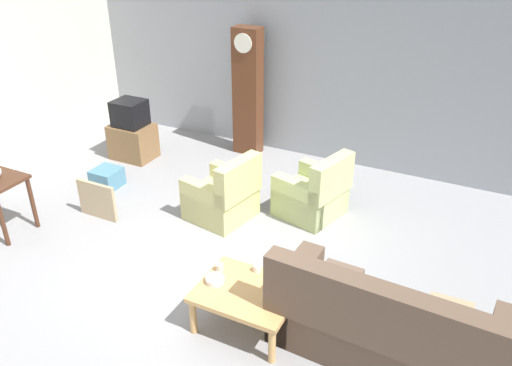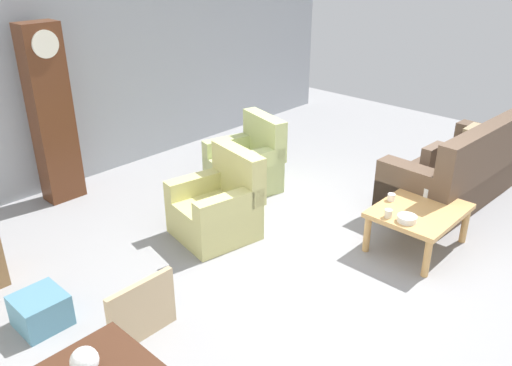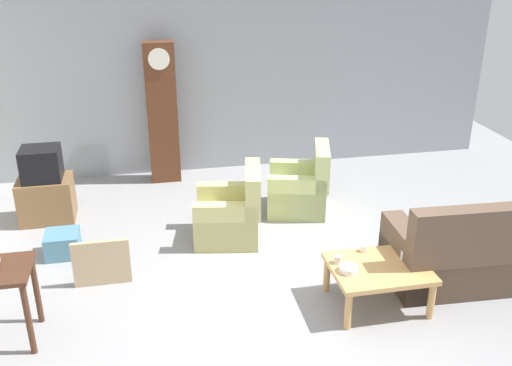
{
  "view_description": "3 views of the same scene",
  "coord_description": "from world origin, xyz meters",
  "views": [
    {
      "loc": [
        2.61,
        -3.98,
        3.71
      ],
      "look_at": [
        0.24,
        0.77,
        0.86
      ],
      "focal_mm": 36.17,
      "sensor_mm": 36.0,
      "label": 1
    },
    {
      "loc": [
        -3.7,
        -2.47,
        2.87
      ],
      "look_at": [
        -0.33,
        0.68,
        0.72
      ],
      "focal_mm": 36.33,
      "sensor_mm": 36.0,
      "label": 2
    },
    {
      "loc": [
        -1.37,
        -5.06,
        3.43
      ],
      "look_at": [
        -0.14,
        1.02,
        0.77
      ],
      "focal_mm": 40.15,
      "sensor_mm": 36.0,
      "label": 3
    }
  ],
  "objects": [
    {
      "name": "framed_picture_leaning",
      "position": [
        -1.94,
        0.39,
        0.26
      ],
      "size": [
        0.6,
        0.05,
        0.52
      ],
      "primitive_type": "cube",
      "color": "tan",
      "rests_on": "ground_plane"
    },
    {
      "name": "cup_cream_tall",
      "position": [
        0.41,
        -0.39,
        0.48
      ],
      "size": [
        0.08,
        0.08,
        0.08
      ],
      "primitive_type": "cylinder",
      "color": "beige",
      "rests_on": "coffee_table_wood"
    },
    {
      "name": "armchair_olive_near",
      "position": [
        -0.43,
        1.14,
        0.31
      ],
      "size": [
        0.92,
        0.89,
        0.92
      ],
      "color": "#CCC67A",
      "rests_on": "ground_plane"
    },
    {
      "name": "bowl_white_stacked",
      "position": [
        0.45,
        -0.56,
        0.47
      ],
      "size": [
        0.19,
        0.19,
        0.06
      ],
      "primitive_type": "cylinder",
      "color": "white",
      "rests_on": "coffee_table_wood"
    },
    {
      "name": "garage_door_wall",
      "position": [
        0.0,
        3.6,
        1.6
      ],
      "size": [
        8.4,
        0.16,
        3.2
      ],
      "primitive_type": "cube",
      "color": "gray",
      "rests_on": "ground_plane"
    },
    {
      "name": "ground_plane",
      "position": [
        0.0,
        0.0,
        0.0
      ],
      "size": [
        10.4,
        10.4,
        0.0
      ],
      "primitive_type": "plane",
      "color": "gray"
    },
    {
      "name": "cup_blue_rimmed",
      "position": [
        1.09,
        -0.45,
        0.49
      ],
      "size": [
        0.09,
        0.09,
        0.1
      ],
      "primitive_type": "cylinder",
      "color": "silver",
      "rests_on": "coffee_table_wood"
    },
    {
      "name": "tv_stand_cabinet",
      "position": [
        -2.71,
        2.13,
        0.29
      ],
      "size": [
        0.68,
        0.52,
        0.58
      ],
      "primitive_type": "cube",
      "color": "brown",
      "rests_on": "ground_plane"
    },
    {
      "name": "cup_white_porcelain",
      "position": [
        0.75,
        -0.22,
        0.48
      ],
      "size": [
        0.08,
        0.08,
        0.07
      ],
      "primitive_type": "cylinder",
      "color": "white",
      "rests_on": "coffee_table_wood"
    },
    {
      "name": "storage_box_blue",
      "position": [
        -2.43,
        1.13,
        0.14
      ],
      "size": [
        0.38,
        0.39,
        0.28
      ],
      "primitive_type": "cube",
      "color": "teal",
      "rests_on": "ground_plane"
    },
    {
      "name": "tv_crt",
      "position": [
        -2.71,
        2.13,
        0.79
      ],
      "size": [
        0.48,
        0.44,
        0.42
      ],
      "primitive_type": "cube",
      "color": "black",
      "rests_on": "tv_stand_cabinet"
    },
    {
      "name": "grandfather_clock",
      "position": [
        -1.12,
        3.19,
        1.05
      ],
      "size": [
        0.44,
        0.3,
        2.1
      ],
      "color": "#562D19",
      "rests_on": "ground_plane"
    },
    {
      "name": "armchair_olive_far",
      "position": [
        0.62,
        1.74,
        0.31
      ],
      "size": [
        0.96,
        0.94,
        0.92
      ],
      "color": "#C1CD84",
      "rests_on": "ground_plane"
    },
    {
      "name": "couch_floral",
      "position": [
        2.11,
        -0.36,
        0.35
      ],
      "size": [
        2.14,
        0.98,
        1.04
      ],
      "color": "brown",
      "rests_on": "ground_plane"
    },
    {
      "name": "coffee_table_wood",
      "position": [
        0.79,
        -0.53,
        0.38
      ],
      "size": [
        0.96,
        0.76,
        0.44
      ],
      "color": "tan",
      "rests_on": "ground_plane"
    }
  ]
}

